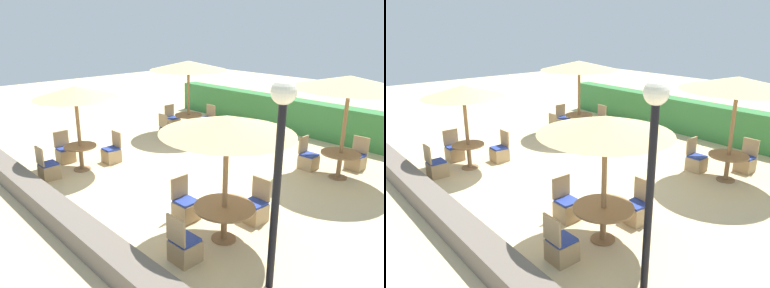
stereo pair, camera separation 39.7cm
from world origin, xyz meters
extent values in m
plane|color=#D1BA8C|center=(0.00, 0.00, 0.00)|extent=(40.00, 40.00, 0.00)
cube|color=#387A3D|center=(0.00, 6.49, 0.63)|extent=(13.00, 0.70, 1.27)
cube|color=#6B6056|center=(0.00, -3.27, 0.23)|extent=(10.00, 0.56, 0.46)
cylinder|color=black|center=(4.24, -1.65, 1.50)|extent=(0.12, 0.12, 3.00)
sphere|color=silver|center=(4.24, -1.65, 3.14)|extent=(0.36, 0.36, 0.36)
cylinder|color=olive|center=(-2.44, -1.46, 1.17)|extent=(0.10, 0.10, 2.33)
cone|color=tan|center=(-2.44, -1.46, 2.25)|extent=(2.23, 2.23, 0.32)
cylinder|color=olive|center=(-2.44, -1.46, 0.01)|extent=(0.48, 0.48, 0.03)
cylinder|color=olive|center=(-2.44, -1.46, 0.34)|extent=(0.12, 0.12, 0.69)
cylinder|color=olive|center=(-2.44, -1.46, 0.71)|extent=(0.90, 0.90, 0.04)
cube|color=tan|center=(-3.36, -1.51, 0.20)|extent=(0.46, 0.46, 0.40)
cube|color=#233893|center=(-3.36, -1.51, 0.43)|extent=(0.42, 0.42, 0.05)
cube|color=tan|center=(-3.57, -1.51, 0.69)|extent=(0.04, 0.46, 0.48)
cube|color=tan|center=(-2.44, -2.41, 0.20)|extent=(0.46, 0.46, 0.40)
cube|color=#233893|center=(-2.44, -2.41, 0.43)|extent=(0.42, 0.42, 0.05)
cube|color=tan|center=(-2.44, -2.62, 0.69)|extent=(0.46, 0.04, 0.48)
cube|color=tan|center=(-2.40, -0.51, 0.20)|extent=(0.46, 0.46, 0.40)
cube|color=#233893|center=(-2.40, -0.51, 0.43)|extent=(0.42, 0.42, 0.05)
cube|color=tan|center=(-2.40, -0.30, 0.69)|extent=(0.46, 0.04, 0.48)
cylinder|color=olive|center=(-3.12, 3.32, 1.33)|extent=(0.10, 0.10, 2.65)
cone|color=tan|center=(-3.12, 3.32, 2.57)|extent=(2.81, 2.81, 0.32)
cylinder|color=olive|center=(-3.12, 3.32, 0.01)|extent=(0.48, 0.48, 0.03)
cylinder|color=olive|center=(-3.12, 3.32, 0.35)|extent=(0.12, 0.12, 0.70)
cylinder|color=olive|center=(-3.12, 3.32, 0.72)|extent=(1.04, 1.04, 0.04)
cube|color=tan|center=(-4.09, 3.34, 0.20)|extent=(0.46, 0.46, 0.40)
cube|color=#233893|center=(-4.09, 3.34, 0.43)|extent=(0.42, 0.42, 0.05)
cube|color=tan|center=(-4.30, 3.34, 0.69)|extent=(0.04, 0.46, 0.48)
cube|color=tan|center=(-3.13, 4.33, 0.20)|extent=(0.46, 0.46, 0.40)
cube|color=#233893|center=(-3.13, 4.33, 0.43)|extent=(0.42, 0.42, 0.05)
cube|color=tan|center=(-3.13, 4.54, 0.69)|extent=(0.46, 0.04, 0.48)
cube|color=tan|center=(-3.16, 2.33, 0.20)|extent=(0.46, 0.46, 0.40)
cube|color=#233893|center=(-3.16, 2.33, 0.43)|extent=(0.42, 0.42, 0.05)
cube|color=tan|center=(-3.16, 2.12, 0.69)|extent=(0.46, 0.04, 0.48)
cylinder|color=olive|center=(2.87, 3.38, 1.35)|extent=(0.10, 0.10, 2.69)
cone|color=tan|center=(2.87, 3.38, 2.61)|extent=(2.87, 2.87, 0.32)
cylinder|color=olive|center=(2.87, 3.38, 0.01)|extent=(0.48, 0.48, 0.03)
cylinder|color=olive|center=(2.87, 3.38, 0.34)|extent=(0.12, 0.12, 0.68)
cylinder|color=olive|center=(2.87, 3.38, 0.70)|extent=(1.02, 1.02, 0.04)
cube|color=tan|center=(1.95, 3.38, 0.20)|extent=(0.46, 0.46, 0.40)
cube|color=#233893|center=(1.95, 3.38, 0.43)|extent=(0.42, 0.42, 0.05)
cube|color=tan|center=(1.74, 3.38, 0.69)|extent=(0.04, 0.46, 0.48)
cube|color=tan|center=(2.88, 4.36, 0.20)|extent=(0.46, 0.46, 0.40)
cube|color=#233893|center=(2.88, 4.36, 0.43)|extent=(0.42, 0.42, 0.05)
cube|color=tan|center=(2.88, 4.57, 0.69)|extent=(0.46, 0.04, 0.48)
cylinder|color=olive|center=(2.81, -1.17, 1.20)|extent=(0.10, 0.10, 2.40)
cone|color=tan|center=(2.81, -1.17, 2.32)|extent=(2.46, 2.46, 0.32)
cylinder|color=olive|center=(2.81, -1.17, 0.01)|extent=(0.48, 0.48, 0.03)
cylinder|color=olive|center=(2.81, -1.17, 0.33)|extent=(0.12, 0.12, 0.67)
cylinder|color=olive|center=(2.81, -1.17, 0.69)|extent=(1.18, 1.18, 0.04)
cube|color=tan|center=(1.73, -1.18, 0.20)|extent=(0.46, 0.46, 0.40)
cube|color=#233893|center=(1.73, -1.18, 0.43)|extent=(0.42, 0.42, 0.05)
cube|color=tan|center=(1.52, -1.18, 0.69)|extent=(0.04, 0.46, 0.48)
cube|color=tan|center=(2.82, -2.18, 0.20)|extent=(0.46, 0.46, 0.40)
cube|color=#233893|center=(2.82, -2.18, 0.43)|extent=(0.42, 0.42, 0.05)
cube|color=tan|center=(2.82, -2.39, 0.69)|extent=(0.46, 0.04, 0.48)
cube|color=tan|center=(2.77, -0.18, 0.20)|extent=(0.46, 0.46, 0.40)
cube|color=#233893|center=(2.77, -0.18, 0.43)|extent=(0.42, 0.42, 0.05)
cube|color=tan|center=(2.77, 0.03, 0.69)|extent=(0.46, 0.04, 0.48)
camera|label=1|loc=(7.08, -5.97, 4.02)|focal=35.00mm
camera|label=2|loc=(7.34, -5.67, 4.02)|focal=35.00mm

